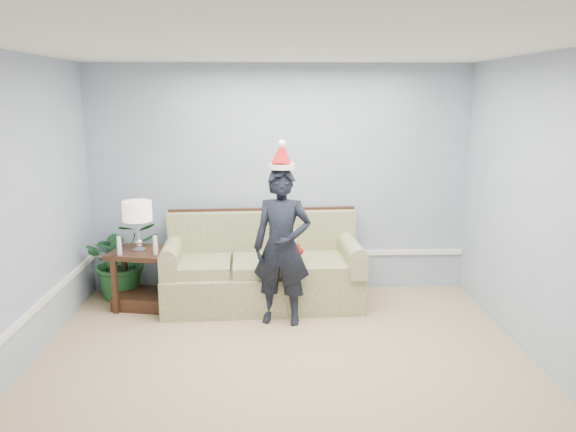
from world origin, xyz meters
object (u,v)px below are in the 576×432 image
(houseplant, at_px, (122,259))
(side_table, at_px, (145,284))
(sofa, at_px, (262,271))
(teddy_bear, at_px, (290,250))
(man, at_px, (282,247))
(table_lamp, at_px, (137,213))

(houseplant, bearing_deg, side_table, -43.52)
(houseplant, bearing_deg, sofa, -7.42)
(sofa, height_order, side_table, sofa)
(houseplant, xyz_separation_m, teddy_bear, (1.95, -0.39, 0.20))
(side_table, height_order, houseplant, houseplant)
(sofa, distance_m, houseplant, 1.66)
(sofa, distance_m, teddy_bear, 0.47)
(sofa, bearing_deg, man, -73.12)
(sofa, height_order, table_lamp, table_lamp)
(side_table, distance_m, man, 1.72)
(side_table, distance_m, teddy_bear, 1.69)
(sofa, distance_m, table_lamp, 1.53)
(side_table, bearing_deg, sofa, 3.64)
(sofa, height_order, houseplant, sofa)
(sofa, xyz_separation_m, man, (0.21, -0.59, 0.45))
(side_table, xyz_separation_m, man, (1.54, -0.51, 0.56))
(table_lamp, bearing_deg, sofa, 4.92)
(table_lamp, distance_m, teddy_bear, 1.72)
(side_table, xyz_separation_m, table_lamp, (-0.03, -0.03, 0.83))
(side_table, relative_size, houseplant, 0.83)
(side_table, distance_m, table_lamp, 0.83)
(table_lamp, xyz_separation_m, houseplant, (-0.29, 0.33, -0.61))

